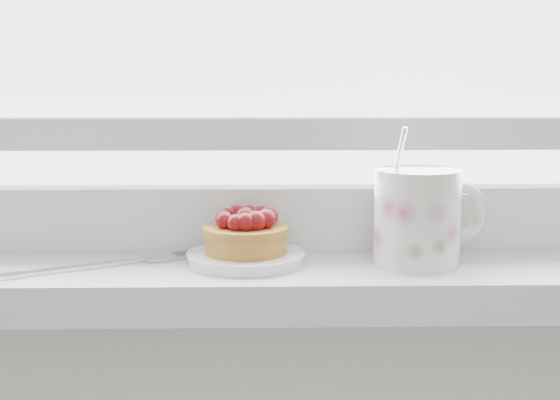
{
  "coord_description": "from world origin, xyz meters",
  "views": [
    {
      "loc": [
        0.01,
        1.1,
        1.14
      ],
      "look_at": [
        0.03,
        1.88,
        1.01
      ],
      "focal_mm": 50.0,
      "sensor_mm": 36.0,
      "label": 1
    }
  ],
  "objects_px": {
    "saucer": "(246,258)",
    "fork": "(106,264)",
    "floral_mug": "(420,215)",
    "raspberry_tart": "(246,232)"
  },
  "relations": [
    {
      "from": "floral_mug",
      "to": "saucer",
      "type": "bearing_deg",
      "value": 177.9
    },
    {
      "from": "floral_mug",
      "to": "fork",
      "type": "bearing_deg",
      "value": -179.8
    },
    {
      "from": "saucer",
      "to": "fork",
      "type": "bearing_deg",
      "value": -176.94
    },
    {
      "from": "raspberry_tart",
      "to": "fork",
      "type": "distance_m",
      "value": 0.15
    },
    {
      "from": "saucer",
      "to": "fork",
      "type": "height_order",
      "value": "saucer"
    },
    {
      "from": "saucer",
      "to": "raspberry_tart",
      "type": "xyz_separation_m",
      "value": [
        0.0,
        0.0,
        0.03
      ]
    },
    {
      "from": "fork",
      "to": "raspberry_tart",
      "type": "bearing_deg",
      "value": 3.13
    },
    {
      "from": "floral_mug",
      "to": "fork",
      "type": "relative_size",
      "value": 0.7
    },
    {
      "from": "saucer",
      "to": "floral_mug",
      "type": "bearing_deg",
      "value": -2.1
    },
    {
      "from": "raspberry_tart",
      "to": "fork",
      "type": "bearing_deg",
      "value": -176.87
    }
  ]
}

